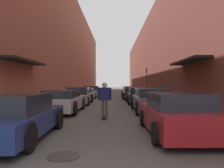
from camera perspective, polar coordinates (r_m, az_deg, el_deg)
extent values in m
plane|color=#4C4947|center=(27.77, -0.35, -3.17)|extent=(144.85, 144.85, 0.00)
cube|color=#A3A099|center=(34.67, -7.35, -2.43)|extent=(1.80, 65.84, 0.12)
cube|color=#A3A099|center=(34.56, 7.05, -2.44)|extent=(1.80, 65.84, 0.12)
cube|color=brown|center=(35.61, -12.04, 9.19)|extent=(4.00, 65.84, 14.44)
cube|color=black|center=(14.01, -21.69, 5.51)|extent=(1.00, 4.80, 0.12)
cube|color=brown|center=(35.21, 11.77, 6.70)|extent=(4.00, 65.84, 11.28)
cube|color=black|center=(13.70, 19.33, 5.64)|extent=(1.00, 4.80, 0.12)
cube|color=navy|center=(6.93, -23.38, -9.08)|extent=(1.78, 4.33, 0.55)
cube|color=#232833|center=(6.67, -24.14, -4.75)|extent=(1.54, 2.26, 0.53)
cylinder|color=black|center=(8.49, -24.90, -8.20)|extent=(0.18, 0.70, 0.70)
cylinder|color=black|center=(7.92, -13.78, -8.79)|extent=(0.18, 0.70, 0.70)
cylinder|color=black|center=(5.42, -20.97, -12.93)|extent=(0.18, 0.70, 0.70)
cube|color=#B7B7BC|center=(12.36, -12.73, -4.88)|extent=(1.91, 4.38, 0.62)
cube|color=#232833|center=(12.11, -12.97, -2.54)|extent=(1.65, 2.29, 0.41)
cylinder|color=black|center=(13.90, -15.06, -4.94)|extent=(0.18, 0.71, 0.71)
cylinder|color=black|center=(13.53, -7.69, -5.08)|extent=(0.18, 0.71, 0.71)
cylinder|color=black|center=(11.33, -18.77, -6.08)|extent=(0.18, 0.71, 0.71)
cylinder|color=black|center=(10.88, -9.75, -6.33)|extent=(0.18, 0.71, 0.71)
cube|color=gray|center=(17.17, -8.66, -3.60)|extent=(1.81, 4.02, 0.60)
cube|color=#232833|center=(16.94, -8.77, -1.73)|extent=(1.57, 2.10, 0.54)
cylinder|color=black|center=(18.55, -10.66, -3.81)|extent=(0.18, 0.63, 0.63)
cylinder|color=black|center=(18.29, -5.38, -3.86)|extent=(0.18, 0.63, 0.63)
cylinder|color=black|center=(16.13, -12.38, -4.39)|extent=(0.18, 0.63, 0.63)
cylinder|color=black|center=(15.84, -6.31, -4.47)|extent=(0.18, 0.63, 0.63)
cube|color=silver|center=(21.98, -6.98, -2.84)|extent=(1.83, 4.41, 0.57)
cube|color=#232833|center=(21.74, -7.05, -1.56)|extent=(1.56, 2.31, 0.42)
cylinder|color=black|center=(23.44, -8.56, -3.01)|extent=(0.18, 0.62, 0.62)
cylinder|color=black|center=(23.23, -4.49, -3.04)|extent=(0.18, 0.62, 0.62)
cylinder|color=black|center=(20.78, -9.75, -3.41)|extent=(0.18, 0.62, 0.62)
cylinder|color=black|center=(20.55, -5.16, -3.45)|extent=(0.18, 0.62, 0.62)
cube|color=gray|center=(27.38, -5.22, -2.15)|extent=(1.98, 4.61, 0.68)
cube|color=#232833|center=(27.14, -5.27, -0.98)|extent=(1.71, 2.41, 0.45)
cylinder|color=black|center=(28.91, -6.78, -2.44)|extent=(0.18, 0.61, 0.61)
cylinder|color=black|center=(28.73, -3.08, -2.45)|extent=(0.18, 0.61, 0.61)
cylinder|color=black|center=(26.10, -7.58, -2.71)|extent=(0.18, 0.61, 0.61)
cylinder|color=black|center=(25.90, -3.48, -2.73)|extent=(0.18, 0.61, 0.61)
cube|color=maroon|center=(7.15, 16.40, -8.55)|extent=(1.82, 4.09, 0.66)
cube|color=#232833|center=(6.89, 16.87, -4.16)|extent=(1.58, 2.14, 0.46)
cylinder|color=black|center=(8.23, 8.13, -8.78)|extent=(0.18, 0.61, 0.61)
cylinder|color=black|center=(8.62, 19.66, -8.38)|extent=(0.18, 0.61, 0.61)
cylinder|color=black|center=(5.78, 11.48, -12.58)|extent=(0.18, 0.61, 0.61)
cylinder|color=black|center=(6.33, 27.28, -11.48)|extent=(0.18, 0.61, 0.61)
cube|color=#515459|center=(12.45, 10.02, -4.77)|extent=(1.80, 4.53, 0.65)
cube|color=#232833|center=(12.19, 10.20, -2.22)|extent=(1.58, 2.36, 0.48)
cylinder|color=black|center=(13.74, 5.46, -5.01)|extent=(0.18, 0.70, 0.70)
cylinder|color=black|center=(14.00, 12.61, -4.92)|extent=(0.18, 0.70, 0.70)
cylinder|color=black|center=(10.96, 6.72, -6.30)|extent=(0.18, 0.70, 0.70)
cylinder|color=black|center=(11.28, 15.59, -6.12)|extent=(0.18, 0.70, 0.70)
cube|color=#232326|center=(17.58, 7.13, -3.45)|extent=(1.83, 4.05, 0.64)
cube|color=#232833|center=(17.36, 7.20, -1.70)|extent=(1.60, 2.11, 0.45)
cylinder|color=black|center=(18.76, 4.00, -3.78)|extent=(0.18, 0.62, 0.62)
cylinder|color=black|center=(18.95, 9.36, -3.75)|extent=(0.18, 0.62, 0.62)
cylinder|color=black|center=(16.27, 4.53, -4.38)|extent=(0.18, 0.62, 0.62)
cylinder|color=black|center=(16.48, 10.69, -4.32)|extent=(0.18, 0.62, 0.62)
cube|color=#232326|center=(22.41, 5.36, -2.75)|extent=(1.97, 4.09, 0.57)
cube|color=#232833|center=(22.19, 5.40, -1.34)|extent=(1.72, 2.14, 0.54)
cylinder|color=black|center=(23.62, 2.82, -2.93)|extent=(0.18, 0.67, 0.67)
cylinder|color=black|center=(23.76, 7.37, -2.91)|extent=(0.18, 0.67, 0.67)
cylinder|color=black|center=(21.10, 3.09, -3.28)|extent=(0.18, 0.67, 0.67)
cylinder|color=black|center=(21.27, 8.17, -3.26)|extent=(0.18, 0.67, 0.67)
cube|color=maroon|center=(27.57, 4.64, -2.23)|extent=(1.94, 4.71, 0.57)
cube|color=#232833|center=(27.33, 4.67, -1.09)|extent=(1.67, 2.47, 0.54)
cylinder|color=black|center=(28.98, 2.67, -2.40)|extent=(0.18, 0.64, 0.64)
cylinder|color=black|center=(29.10, 6.19, -2.39)|extent=(0.18, 0.64, 0.64)
cylinder|color=black|center=(26.09, 2.90, -2.68)|extent=(0.18, 0.64, 0.64)
cylinder|color=black|center=(26.22, 6.81, -2.66)|extent=(0.18, 0.64, 0.64)
cube|color=black|center=(9.96, -1.96, -8.62)|extent=(0.20, 0.78, 0.02)
cylinder|color=beige|center=(10.22, -2.33, -8.61)|extent=(0.03, 0.06, 0.06)
cylinder|color=beige|center=(10.21, -1.47, -8.61)|extent=(0.03, 0.06, 0.06)
cylinder|color=beige|center=(9.72, -2.48, -9.05)|extent=(0.03, 0.06, 0.06)
cylinder|color=beige|center=(9.72, -1.57, -9.06)|extent=(0.03, 0.06, 0.06)
cylinder|color=#47423D|center=(9.91, -2.42, -6.42)|extent=(0.11, 0.11, 0.75)
cylinder|color=#47423D|center=(9.91, -1.51, -6.42)|extent=(0.11, 0.11, 0.75)
cube|color=#191E4C|center=(9.86, -1.96, -2.58)|extent=(0.45, 0.20, 0.58)
sphere|color=beige|center=(9.85, -1.96, -0.21)|extent=(0.24, 0.24, 0.24)
cylinder|color=#191E4C|center=(9.87, -3.52, -2.58)|extent=(0.09, 0.09, 0.54)
cylinder|color=#191E4C|center=(9.85, -0.40, -2.59)|extent=(0.09, 0.09, 0.54)
cylinder|color=#332D28|center=(5.05, -12.56, -17.93)|extent=(0.70, 0.70, 0.02)
cylinder|color=#2D2D2D|center=(29.08, 8.98, 0.64)|extent=(0.10, 0.10, 3.48)
cube|color=#332D0F|center=(29.14, 8.98, 3.61)|extent=(0.16, 0.16, 0.45)
sphere|color=red|center=(29.06, 9.00, 3.84)|extent=(0.11, 0.11, 0.11)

